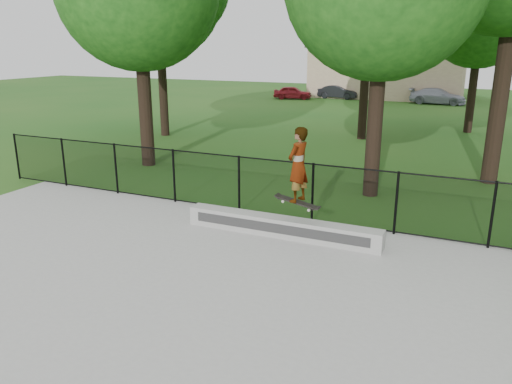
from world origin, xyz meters
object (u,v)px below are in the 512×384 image
car_b (338,92)px  car_c (438,96)px  car_a (293,93)px  skater_airborne (298,166)px  grind_ledge (281,227)px

car_b → car_c: (7.75, -0.77, 0.04)m
car_c → car_a: bearing=99.3°
car_b → car_a: bearing=122.9°
car_a → skater_airborne: size_ratio=1.68×
grind_ledge → car_a: bearing=109.7°
car_a → car_b: (3.31, 1.83, 0.02)m
grind_ledge → car_b: car_b is taller
car_c → car_b: bearing=88.2°
car_b → grind_ledge: bearing=-163.1°
grind_ledge → car_c: car_c is taller
car_a → car_b: bearing=-74.5°
grind_ledge → car_b: size_ratio=1.56×
skater_airborne → car_b: bearing=103.6°
grind_ledge → car_a: 30.46m
car_c → skater_airborne: skater_airborne is taller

